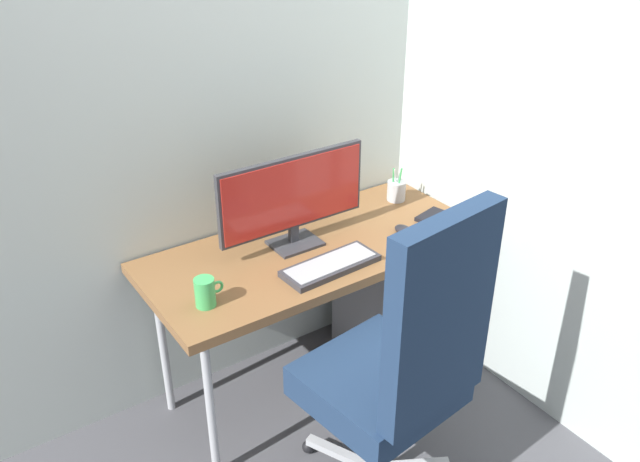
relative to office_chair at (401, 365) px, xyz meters
name	(u,v)px	position (x,y,z in m)	size (l,w,h in m)	color
ground_plane	(316,382)	(0.12, 0.67, -0.62)	(8.00, 8.00, 0.00)	#4C4C51
wall_back	(266,53)	(0.12, 1.00, 0.78)	(2.70, 0.04, 2.80)	#B7C1BC
wall_side_right	(498,54)	(0.83, 0.48, 0.78)	(0.04, 1.93, 2.80)	#B7C1BC
desk	(315,256)	(0.12, 0.67, 0.04)	(1.37, 0.61, 0.70)	brown
office_chair	(401,365)	(0.00, 0.00, 0.00)	(0.58, 0.59, 1.21)	black
filing_cabinet	(398,296)	(0.55, 0.65, -0.31)	(0.38, 0.50, 0.62)	slate
monitor	(293,196)	(0.06, 0.73, 0.29)	(0.64, 0.15, 0.37)	#333338
keyboard	(331,265)	(0.07, 0.50, 0.10)	(0.39, 0.16, 0.03)	#333338
mouse	(404,230)	(0.47, 0.55, 0.10)	(0.06, 0.09, 0.03)	black
pen_holder	(396,190)	(0.65, 0.81, 0.13)	(0.08, 0.08, 0.16)	#B2B5BA
notebook	(443,220)	(0.68, 0.53, 0.09)	(0.14, 0.19, 0.02)	black
coffee_mug	(205,292)	(-0.42, 0.54, 0.14)	(0.11, 0.07, 0.11)	#3FAD59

